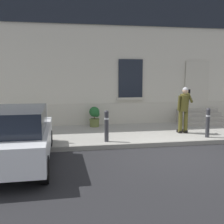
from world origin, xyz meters
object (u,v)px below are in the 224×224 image
(bollard_far_left, at_px, (106,125))
(planter_olive, at_px, (95,116))
(person_on_phone, at_px, (184,107))
(bollard_near_person, at_px, (208,122))
(hatchback_car_white, at_px, (15,135))
(planter_cream, at_px, (26,118))

(bollard_far_left, xyz_separation_m, planter_olive, (-0.09, 2.74, -0.11))
(person_on_phone, relative_size, planter_olive, 2.03)
(bollard_near_person, bearing_deg, planter_olive, 143.51)
(hatchback_car_white, distance_m, planter_olive, 4.96)
(person_on_phone, bearing_deg, planter_cream, 168.06)
(bollard_near_person, height_order, planter_cream, bollard_near_person)
(bollard_far_left, distance_m, person_on_phone, 3.22)
(hatchback_car_white, height_order, bollard_near_person, hatchback_car_white)
(bollard_near_person, height_order, bollard_far_left, same)
(hatchback_car_white, bearing_deg, planter_cream, 93.56)
(bollard_far_left, relative_size, planter_cream, 1.22)
(bollard_far_left, height_order, person_on_phone, person_on_phone)
(hatchback_car_white, distance_m, planter_cream, 4.11)
(bollard_near_person, distance_m, planter_cream, 6.99)
(bollard_far_left, bearing_deg, planter_olive, 91.81)
(bollard_near_person, xyz_separation_m, bollard_far_left, (-3.61, 0.00, 0.00))
(bollard_near_person, xyz_separation_m, planter_cream, (-6.50, 2.58, -0.11))
(bollard_far_left, bearing_deg, person_on_phone, 14.92)
(person_on_phone, distance_m, planter_olive, 3.75)
(planter_cream, xyz_separation_m, planter_olive, (2.80, 0.15, 0.00))
(bollard_near_person, relative_size, planter_olive, 1.22)
(hatchback_car_white, bearing_deg, planter_olive, 59.10)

